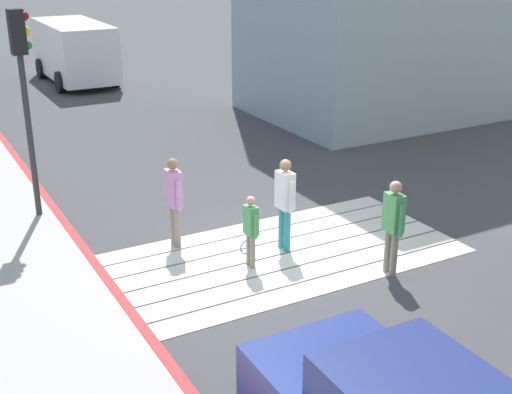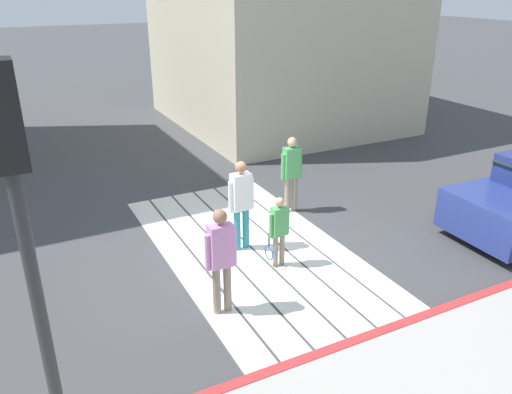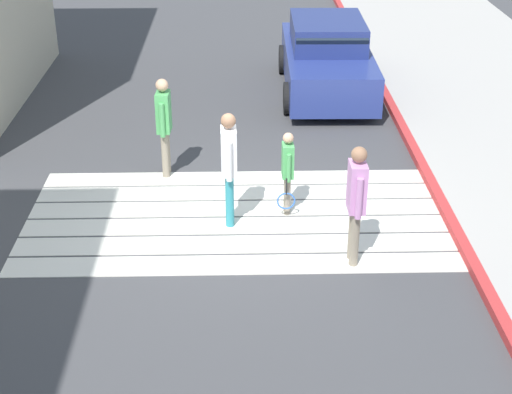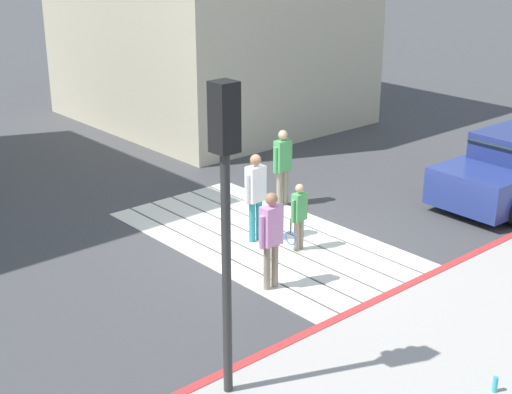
% 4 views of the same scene
% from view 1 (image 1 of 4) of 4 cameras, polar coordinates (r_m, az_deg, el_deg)
% --- Properties ---
extents(ground_plane, '(120.00, 120.00, 0.00)m').
position_cam_1_polar(ground_plane, '(12.70, 2.43, -4.77)').
color(ground_plane, '#424244').
extents(crosswalk_stripes, '(6.40, 3.25, 0.01)m').
position_cam_1_polar(crosswalk_stripes, '(12.70, 2.43, -4.74)').
color(crosswalk_stripes, silver).
rests_on(crosswalk_stripes, ground).
extents(curb_painted, '(0.16, 40.00, 0.13)m').
position_cam_1_polar(curb_painted, '(11.49, -11.69, -7.78)').
color(curb_painted, '#BC3333').
rests_on(curb_painted, ground).
extents(van_down_street, '(2.37, 5.20, 2.35)m').
position_cam_1_polar(van_down_street, '(28.53, -14.88, 11.74)').
color(van_down_street, silver).
rests_on(van_down_street, ground).
extents(traffic_light_corner, '(0.39, 0.28, 4.24)m').
position_cam_1_polar(traffic_light_corner, '(14.05, -18.83, 9.73)').
color(traffic_light_corner, '#2D2D2D').
rests_on(traffic_light_corner, ground).
extents(pedestrian_adult_lead, '(0.24, 0.50, 1.71)m').
position_cam_1_polar(pedestrian_adult_lead, '(11.78, 11.37, -1.98)').
color(pedestrian_adult_lead, gray).
rests_on(pedestrian_adult_lead, ground).
extents(pedestrian_adult_trailing, '(0.24, 0.52, 1.77)m').
position_cam_1_polar(pedestrian_adult_trailing, '(12.47, 2.43, -0.10)').
color(pedestrian_adult_trailing, teal).
rests_on(pedestrian_adult_trailing, ground).
extents(pedestrian_adult_side, '(0.23, 0.51, 1.74)m').
position_cam_1_polar(pedestrian_adult_side, '(12.72, -6.86, 0.10)').
color(pedestrian_adult_side, gray).
rests_on(pedestrian_adult_side, ground).
extents(pedestrian_child_with_racket, '(0.28, 0.41, 1.34)m').
position_cam_1_polar(pedestrian_child_with_racket, '(11.92, -0.45, -2.55)').
color(pedestrian_child_with_racket, gray).
rests_on(pedestrian_child_with_racket, ground).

